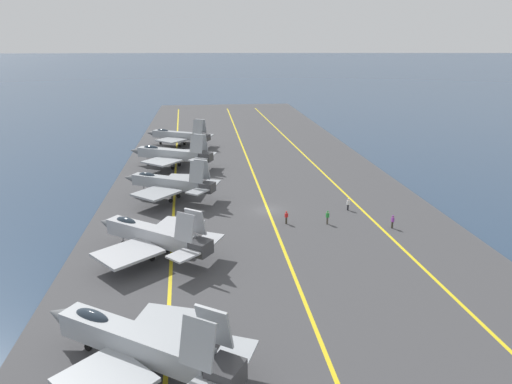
# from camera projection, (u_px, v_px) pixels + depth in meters

# --- Properties ---
(ground_plane) EXTENTS (2000.00, 2000.00, 0.00)m
(ground_plane) POSITION_uv_depth(u_px,v_px,m) (268.00, 213.00, 63.61)
(ground_plane) COLOR navy
(carrier_deck) EXTENTS (228.10, 47.31, 0.40)m
(carrier_deck) POSITION_uv_depth(u_px,v_px,m) (268.00, 211.00, 63.55)
(carrier_deck) COLOR #424244
(carrier_deck) RESTS_ON ground
(deck_stripe_foul_line) EXTENTS (205.21, 6.65, 0.01)m
(deck_stripe_foul_line) POSITION_uv_depth(u_px,v_px,m) (358.00, 206.00, 64.90)
(deck_stripe_foul_line) COLOR yellow
(deck_stripe_foul_line) RESTS_ON carrier_deck
(deck_stripe_centerline) EXTENTS (205.29, 0.36, 0.01)m
(deck_stripe_centerline) POSITION_uv_depth(u_px,v_px,m) (268.00, 210.00, 63.48)
(deck_stripe_centerline) COLOR yellow
(deck_stripe_centerline) RESTS_ON carrier_deck
(deck_stripe_edge_line) EXTENTS (205.15, 8.31, 0.01)m
(deck_stripe_edge_line) POSITION_uv_depth(u_px,v_px,m) (173.00, 214.00, 62.06)
(deck_stripe_edge_line) COLOR yellow
(deck_stripe_edge_line) RESTS_ON carrier_deck
(parked_jet_nearest) EXTENTS (13.27, 16.27, 6.39)m
(parked_jet_nearest) POSITION_uv_depth(u_px,v_px,m) (138.00, 343.00, 31.74)
(parked_jet_nearest) COLOR #9EA3A8
(parked_jet_nearest) RESTS_ON carrier_deck
(parked_jet_second) EXTENTS (13.84, 14.76, 6.08)m
(parked_jet_second) POSITION_uv_depth(u_px,v_px,m) (153.00, 235.00, 49.43)
(parked_jet_second) COLOR #A8AAAF
(parked_jet_second) RESTS_ON carrier_deck
(parked_jet_third) EXTENTS (13.07, 15.00, 6.47)m
(parked_jet_third) POSITION_uv_depth(u_px,v_px,m) (170.00, 183.00, 66.86)
(parked_jet_third) COLOR #93999E
(parked_jet_third) RESTS_ON carrier_deck
(parked_jet_fourth) EXTENTS (13.02, 16.79, 6.57)m
(parked_jet_fourth) POSITION_uv_depth(u_px,v_px,m) (171.00, 154.00, 84.28)
(parked_jet_fourth) COLOR #9EA3A8
(parked_jet_fourth) RESTS_ON carrier_deck
(parked_jet_fifth) EXTENTS (12.32, 15.78, 6.29)m
(parked_jet_fifth) POSITION_uv_depth(u_px,v_px,m) (179.00, 135.00, 102.01)
(parked_jet_fifth) COLOR #93999E
(parked_jet_fifth) RESTS_ON carrier_deck
(crew_purple_vest) EXTENTS (0.39, 0.27, 1.74)m
(crew_purple_vest) POSITION_uv_depth(u_px,v_px,m) (393.00, 221.00, 57.02)
(crew_purple_vest) COLOR #383328
(crew_purple_vest) RESTS_ON carrier_deck
(crew_red_vest) EXTENTS (0.38, 0.45, 1.72)m
(crew_red_vest) POSITION_uv_depth(u_px,v_px,m) (286.00, 217.00, 58.45)
(crew_red_vest) COLOR #383328
(crew_red_vest) RESTS_ON carrier_deck
(crew_white_vest) EXTENTS (0.36, 0.44, 1.73)m
(crew_white_vest) POSITION_uv_depth(u_px,v_px,m) (348.00, 204.00, 63.18)
(crew_white_vest) COLOR #232328
(crew_white_vest) RESTS_ON carrier_deck
(crew_green_vest) EXTENTS (0.34, 0.43, 1.82)m
(crew_green_vest) POSITION_uv_depth(u_px,v_px,m) (328.00, 217.00, 58.33)
(crew_green_vest) COLOR #4C473D
(crew_green_vest) RESTS_ON carrier_deck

